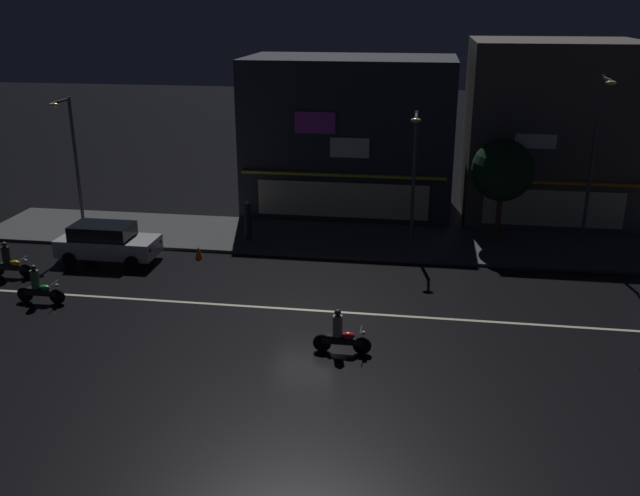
{
  "coord_description": "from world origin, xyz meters",
  "views": [
    {
      "loc": [
        4.0,
        -23.03,
        10.72
      ],
      "look_at": [
        0.06,
        2.81,
        1.46
      ],
      "focal_mm": 38.95,
      "sensor_mm": 36.0,
      "label": 1
    }
  ],
  "objects_px": {
    "streetlamp_mid": "(414,167)",
    "streetlamp_east": "(595,149)",
    "traffic_cone": "(199,253)",
    "motorcycle_lead": "(39,287)",
    "streetlamp_west": "(73,153)",
    "motorcycle_following": "(341,335)",
    "parked_car_near_kerb": "(107,242)",
    "pedestrian_on_sidewalk": "(248,221)",
    "motorcycle_trailing_far": "(9,262)"
  },
  "relations": [
    {
      "from": "motorcycle_trailing_far",
      "to": "streetlamp_west",
      "type": "bearing_deg",
      "value": 87.15
    },
    {
      "from": "parked_car_near_kerb",
      "to": "motorcycle_following",
      "type": "xyz_separation_m",
      "value": [
        11.13,
        -6.89,
        -0.24
      ]
    },
    {
      "from": "motorcycle_trailing_far",
      "to": "streetlamp_mid",
      "type": "bearing_deg",
      "value": 20.48
    },
    {
      "from": "parked_car_near_kerb",
      "to": "pedestrian_on_sidewalk",
      "type": "bearing_deg",
      "value": 32.35
    },
    {
      "from": "parked_car_near_kerb",
      "to": "motorcycle_lead",
      "type": "relative_size",
      "value": 2.26
    },
    {
      "from": "motorcycle_trailing_far",
      "to": "motorcycle_following",
      "type": "bearing_deg",
      "value": -18.05
    },
    {
      "from": "streetlamp_east",
      "to": "parked_car_near_kerb",
      "type": "xyz_separation_m",
      "value": [
        -20.94,
        -4.86,
        -3.75
      ]
    },
    {
      "from": "motorcycle_trailing_far",
      "to": "traffic_cone",
      "type": "relative_size",
      "value": 3.45
    },
    {
      "from": "parked_car_near_kerb",
      "to": "streetlamp_west",
      "type": "bearing_deg",
      "value": 130.93
    },
    {
      "from": "parked_car_near_kerb",
      "to": "traffic_cone",
      "type": "height_order",
      "value": "parked_car_near_kerb"
    },
    {
      "from": "streetlamp_west",
      "to": "traffic_cone",
      "type": "relative_size",
      "value": 11.75
    },
    {
      "from": "motorcycle_lead",
      "to": "traffic_cone",
      "type": "bearing_deg",
      "value": -125.74
    },
    {
      "from": "streetlamp_mid",
      "to": "pedestrian_on_sidewalk",
      "type": "distance_m",
      "value": 8.15
    },
    {
      "from": "motorcycle_following",
      "to": "motorcycle_trailing_far",
      "type": "xyz_separation_m",
      "value": [
        -14.3,
        4.48,
        0.0
      ]
    },
    {
      "from": "streetlamp_mid",
      "to": "pedestrian_on_sidewalk",
      "type": "height_order",
      "value": "streetlamp_mid"
    },
    {
      "from": "streetlamp_west",
      "to": "traffic_cone",
      "type": "distance_m",
      "value": 8.15
    },
    {
      "from": "streetlamp_west",
      "to": "motorcycle_lead",
      "type": "bearing_deg",
      "value": -73.66
    },
    {
      "from": "streetlamp_east",
      "to": "pedestrian_on_sidewalk",
      "type": "height_order",
      "value": "streetlamp_east"
    },
    {
      "from": "traffic_cone",
      "to": "motorcycle_following",
      "type": "bearing_deg",
      "value": -46.73
    },
    {
      "from": "streetlamp_west",
      "to": "motorcycle_trailing_far",
      "type": "relative_size",
      "value": 3.4
    },
    {
      "from": "pedestrian_on_sidewalk",
      "to": "streetlamp_west",
      "type": "bearing_deg",
      "value": -84.12
    },
    {
      "from": "streetlamp_west",
      "to": "pedestrian_on_sidewalk",
      "type": "distance_m",
      "value": 8.89
    },
    {
      "from": "pedestrian_on_sidewalk",
      "to": "motorcycle_following",
      "type": "bearing_deg",
      "value": 34.42
    },
    {
      "from": "traffic_cone",
      "to": "streetlamp_west",
      "type": "bearing_deg",
      "value": 159.49
    },
    {
      "from": "motorcycle_trailing_far",
      "to": "parked_car_near_kerb",
      "type": "bearing_deg",
      "value": 36.57
    },
    {
      "from": "streetlamp_east",
      "to": "parked_car_near_kerb",
      "type": "height_order",
      "value": "streetlamp_east"
    },
    {
      "from": "streetlamp_east",
      "to": "pedestrian_on_sidewalk",
      "type": "bearing_deg",
      "value": -174.77
    },
    {
      "from": "streetlamp_mid",
      "to": "traffic_cone",
      "type": "relative_size",
      "value": 11.07
    },
    {
      "from": "streetlamp_east",
      "to": "motorcycle_following",
      "type": "bearing_deg",
      "value": -129.85
    },
    {
      "from": "streetlamp_mid",
      "to": "motorcycle_trailing_far",
      "type": "distance_m",
      "value": 17.71
    },
    {
      "from": "motorcycle_lead",
      "to": "streetlamp_east",
      "type": "bearing_deg",
      "value": -153.22
    },
    {
      "from": "streetlamp_west",
      "to": "motorcycle_following",
      "type": "xyz_separation_m",
      "value": [
        14.08,
        -10.28,
        -3.36
      ]
    },
    {
      "from": "streetlamp_west",
      "to": "parked_car_near_kerb",
      "type": "relative_size",
      "value": 1.5
    },
    {
      "from": "parked_car_near_kerb",
      "to": "motorcycle_trailing_far",
      "type": "relative_size",
      "value": 2.26
    },
    {
      "from": "streetlamp_mid",
      "to": "motorcycle_trailing_far",
      "type": "height_order",
      "value": "streetlamp_mid"
    },
    {
      "from": "motorcycle_lead",
      "to": "motorcycle_following",
      "type": "xyz_separation_m",
      "value": [
        11.71,
        -2.21,
        0.0
      ]
    },
    {
      "from": "streetlamp_east",
      "to": "traffic_cone",
      "type": "bearing_deg",
      "value": -166.81
    },
    {
      "from": "motorcycle_lead",
      "to": "streetlamp_west",
      "type": "bearing_deg",
      "value": -70.8
    },
    {
      "from": "streetlamp_east",
      "to": "pedestrian_on_sidewalk",
      "type": "relative_size",
      "value": 4.03
    },
    {
      "from": "streetlamp_west",
      "to": "pedestrian_on_sidewalk",
      "type": "height_order",
      "value": "streetlamp_west"
    },
    {
      "from": "streetlamp_west",
      "to": "motorcycle_trailing_far",
      "type": "distance_m",
      "value": 6.71
    },
    {
      "from": "parked_car_near_kerb",
      "to": "motorcycle_trailing_far",
      "type": "xyz_separation_m",
      "value": [
        -3.17,
        -2.41,
        -0.24
      ]
    },
    {
      "from": "streetlamp_mid",
      "to": "traffic_cone",
      "type": "xyz_separation_m",
      "value": [
        -9.24,
        -3.02,
        -3.52
      ]
    },
    {
      "from": "streetlamp_west",
      "to": "parked_car_near_kerb",
      "type": "height_order",
      "value": "streetlamp_west"
    },
    {
      "from": "parked_car_near_kerb",
      "to": "traffic_cone",
      "type": "xyz_separation_m",
      "value": [
        3.84,
        0.86,
        -0.59
      ]
    },
    {
      "from": "streetlamp_west",
      "to": "motorcycle_trailing_far",
      "type": "xyz_separation_m",
      "value": [
        -0.22,
        -5.8,
        -3.36
      ]
    },
    {
      "from": "pedestrian_on_sidewalk",
      "to": "parked_car_near_kerb",
      "type": "bearing_deg",
      "value": -52.1
    },
    {
      "from": "parked_car_near_kerb",
      "to": "motorcycle_following",
      "type": "height_order",
      "value": "parked_car_near_kerb"
    },
    {
      "from": "streetlamp_mid",
      "to": "streetlamp_east",
      "type": "relative_size",
      "value": 0.8
    },
    {
      "from": "streetlamp_mid",
      "to": "pedestrian_on_sidewalk",
      "type": "relative_size",
      "value": 3.21
    }
  ]
}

